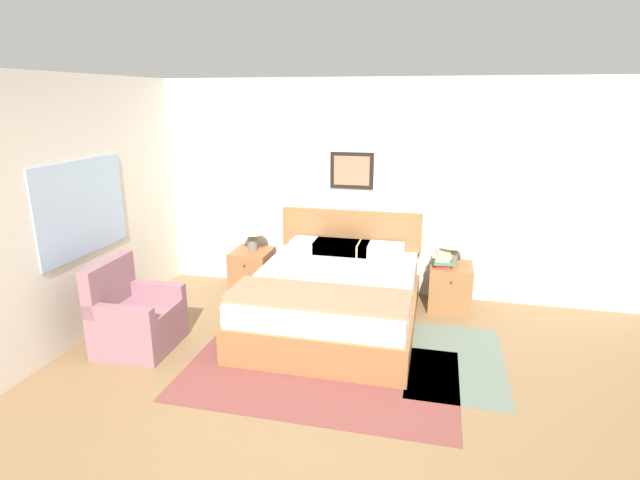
{
  "coord_description": "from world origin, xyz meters",
  "views": [
    {
      "loc": [
        1.02,
        -3.12,
        2.38
      ],
      "look_at": [
        -0.08,
        1.54,
        1.0
      ],
      "focal_mm": 28.0,
      "sensor_mm": 36.0,
      "label": 1
    }
  ],
  "objects_px": {
    "nightstand_by_door": "(450,286)",
    "table_lamp_near_window": "(252,227)",
    "table_lamp_by_door": "(453,240)",
    "armchair": "(135,319)",
    "bed": "(334,297)",
    "nightstand_near_window": "(252,270)"
  },
  "relations": [
    {
      "from": "nightstand_near_window",
      "to": "table_lamp_near_window",
      "type": "xyz_separation_m",
      "value": [
        0.01,
        0.03,
        0.56
      ]
    },
    {
      "from": "armchair",
      "to": "table_lamp_by_door",
      "type": "relative_size",
      "value": 2.09
    },
    {
      "from": "table_lamp_by_door",
      "to": "armchair",
      "type": "bearing_deg",
      "value": -150.18
    },
    {
      "from": "nightstand_by_door",
      "to": "table_lamp_near_window",
      "type": "relative_size",
      "value": 1.26
    },
    {
      "from": "bed",
      "to": "armchair",
      "type": "distance_m",
      "value": 2.01
    },
    {
      "from": "armchair",
      "to": "table_lamp_near_window",
      "type": "bearing_deg",
      "value": 159.53
    },
    {
      "from": "nightstand_by_door",
      "to": "table_lamp_by_door",
      "type": "distance_m",
      "value": 0.56
    },
    {
      "from": "table_lamp_near_window",
      "to": "table_lamp_by_door",
      "type": "bearing_deg",
      "value": 0.0
    },
    {
      "from": "nightstand_by_door",
      "to": "table_lamp_by_door",
      "type": "height_order",
      "value": "table_lamp_by_door"
    },
    {
      "from": "nightstand_near_window",
      "to": "table_lamp_near_window",
      "type": "relative_size",
      "value": 1.26
    },
    {
      "from": "nightstand_by_door",
      "to": "table_lamp_near_window",
      "type": "height_order",
      "value": "table_lamp_near_window"
    },
    {
      "from": "bed",
      "to": "table_lamp_by_door",
      "type": "height_order",
      "value": "bed"
    },
    {
      "from": "armchair",
      "to": "nightstand_by_door",
      "type": "distance_m",
      "value": 3.45
    },
    {
      "from": "nightstand_near_window",
      "to": "table_lamp_by_door",
      "type": "height_order",
      "value": "table_lamp_by_door"
    },
    {
      "from": "bed",
      "to": "table_lamp_near_window",
      "type": "xyz_separation_m",
      "value": [
        -1.21,
        0.8,
        0.5
      ]
    },
    {
      "from": "bed",
      "to": "nightstand_near_window",
      "type": "height_order",
      "value": "bed"
    },
    {
      "from": "armchair",
      "to": "nightstand_near_window",
      "type": "relative_size",
      "value": 1.66
    },
    {
      "from": "nightstand_near_window",
      "to": "table_lamp_near_window",
      "type": "distance_m",
      "value": 0.56
    },
    {
      "from": "armchair",
      "to": "table_lamp_near_window",
      "type": "height_order",
      "value": "table_lamp_near_window"
    },
    {
      "from": "nightstand_near_window",
      "to": "table_lamp_near_window",
      "type": "height_order",
      "value": "table_lamp_near_window"
    },
    {
      "from": "bed",
      "to": "nightstand_near_window",
      "type": "bearing_deg",
      "value": 147.48
    },
    {
      "from": "bed",
      "to": "nightstand_near_window",
      "type": "xyz_separation_m",
      "value": [
        -1.22,
        0.78,
        -0.06
      ]
    }
  ]
}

